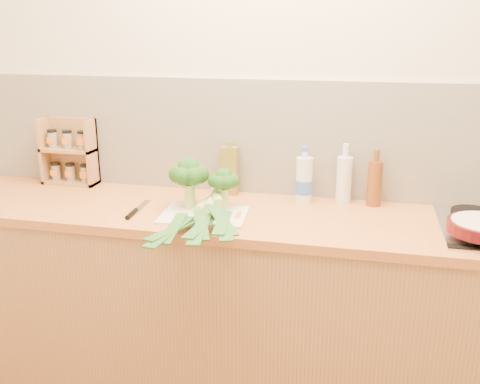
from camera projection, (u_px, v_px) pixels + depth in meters
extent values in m
plane|color=beige|center=(274.00, 110.00, 2.46)|extent=(3.50, 0.00, 3.50)
cube|color=silver|center=(273.00, 138.00, 2.49)|extent=(3.20, 0.02, 0.54)
cube|color=#A27B43|center=(259.00, 310.00, 2.44)|extent=(3.20, 0.60, 0.86)
cube|color=#C07838|center=(261.00, 217.00, 2.31)|extent=(3.20, 0.62, 0.04)
cylinder|color=black|center=(472.00, 214.00, 2.22)|extent=(0.17, 0.17, 0.03)
cube|color=beige|center=(204.00, 215.00, 2.26)|extent=(0.38, 0.29, 0.01)
cylinder|color=#B7CC77|center=(190.00, 196.00, 2.33)|extent=(0.05, 0.05, 0.10)
sphere|color=#14370F|center=(189.00, 170.00, 2.29)|extent=(0.11, 0.11, 0.11)
sphere|color=#14370F|center=(200.00, 174.00, 2.29)|extent=(0.08, 0.08, 0.08)
sphere|color=#14370F|center=(198.00, 172.00, 2.33)|extent=(0.08, 0.08, 0.08)
sphere|color=#14370F|center=(190.00, 171.00, 2.34)|extent=(0.08, 0.08, 0.08)
sphere|color=#14370F|center=(181.00, 172.00, 2.33)|extent=(0.08, 0.08, 0.08)
sphere|color=#14370F|center=(178.00, 174.00, 2.29)|extent=(0.08, 0.08, 0.08)
sphere|color=#14370F|center=(183.00, 176.00, 2.26)|extent=(0.08, 0.08, 0.08)
sphere|color=#14370F|center=(193.00, 176.00, 2.26)|extent=(0.08, 0.08, 0.08)
cylinder|color=#B7CC77|center=(224.00, 199.00, 2.31)|extent=(0.04, 0.04, 0.09)
sphere|color=#14370F|center=(224.00, 177.00, 2.29)|extent=(0.08, 0.08, 0.08)
sphere|color=#14370F|center=(232.00, 181.00, 2.28)|extent=(0.06, 0.06, 0.06)
sphere|color=#14370F|center=(231.00, 179.00, 2.31)|extent=(0.06, 0.06, 0.06)
sphere|color=#14370F|center=(224.00, 178.00, 2.33)|extent=(0.06, 0.06, 0.06)
sphere|color=#14370F|center=(217.00, 179.00, 2.31)|extent=(0.06, 0.06, 0.06)
sphere|color=#14370F|center=(215.00, 181.00, 2.28)|extent=(0.06, 0.06, 0.06)
sphere|color=#14370F|center=(219.00, 183.00, 2.26)|extent=(0.06, 0.06, 0.06)
sphere|color=#14370F|center=(227.00, 183.00, 2.26)|extent=(0.06, 0.06, 0.06)
cylinder|color=white|center=(218.00, 195.00, 2.44)|extent=(0.05, 0.14, 0.04)
cylinder|color=#96BA5D|center=(205.00, 204.00, 2.31)|extent=(0.06, 0.17, 0.04)
cube|color=#184418|center=(173.00, 230.00, 2.02)|extent=(0.13, 0.30, 0.02)
cube|color=#184418|center=(170.00, 231.00, 2.00)|extent=(0.09, 0.34, 0.01)
cube|color=#184418|center=(174.00, 228.00, 2.02)|extent=(0.07, 0.28, 0.02)
cylinder|color=white|center=(214.00, 196.00, 2.37)|extent=(0.05, 0.11, 0.04)
cylinder|color=#96BA5D|center=(211.00, 203.00, 2.26)|extent=(0.06, 0.13, 0.04)
cube|color=#184418|center=(201.00, 226.00, 2.00)|extent=(0.05, 0.30, 0.02)
cube|color=#184418|center=(200.00, 228.00, 1.98)|extent=(0.10, 0.34, 0.01)
cube|color=#184418|center=(201.00, 225.00, 2.01)|extent=(0.14, 0.28, 0.02)
cylinder|color=white|center=(216.00, 190.00, 2.39)|extent=(0.08, 0.12, 0.04)
cylinder|color=#96BA5D|center=(217.00, 199.00, 2.27)|extent=(0.09, 0.15, 0.04)
cube|color=#184418|center=(223.00, 222.00, 1.99)|extent=(0.09, 0.30, 0.02)
cube|color=#184418|center=(223.00, 224.00, 1.97)|extent=(0.16, 0.34, 0.01)
cube|color=#184418|center=(222.00, 221.00, 2.00)|extent=(0.18, 0.26, 0.02)
cube|color=silver|center=(142.00, 206.00, 2.39)|extent=(0.04, 0.16, 0.00)
cylinder|color=black|center=(132.00, 214.00, 2.26)|extent=(0.03, 0.11, 0.02)
cube|color=#A97248|center=(73.00, 150.00, 2.73)|extent=(0.28, 0.02, 0.33)
cube|color=#A97248|center=(72.00, 182.00, 2.74)|extent=(0.28, 0.11, 0.02)
cube|color=#A97248|center=(68.00, 150.00, 2.69)|extent=(0.28, 0.11, 0.02)
cube|color=#A97248|center=(45.00, 150.00, 2.72)|extent=(0.02, 0.11, 0.33)
cube|color=#A97248|center=(92.00, 153.00, 2.66)|extent=(0.02, 0.11, 0.33)
cylinder|color=gray|center=(56.00, 172.00, 2.74)|extent=(0.04, 0.04, 0.08)
cylinder|color=gray|center=(71.00, 173.00, 2.72)|extent=(0.04, 0.04, 0.08)
cylinder|color=gray|center=(86.00, 174.00, 2.70)|extent=(0.04, 0.04, 0.08)
cylinder|color=gray|center=(53.00, 140.00, 2.69)|extent=(0.04, 0.04, 0.08)
cylinder|color=gray|center=(68.00, 140.00, 2.67)|extent=(0.04, 0.04, 0.08)
cylinder|color=gray|center=(83.00, 141.00, 2.65)|extent=(0.04, 0.04, 0.08)
cube|color=olive|center=(229.00, 171.00, 2.53)|extent=(0.08, 0.05, 0.23)
cylinder|color=olive|center=(229.00, 144.00, 2.49)|extent=(0.02, 0.02, 0.03)
cylinder|color=silver|center=(344.00, 180.00, 2.41)|extent=(0.07, 0.07, 0.21)
cylinder|color=silver|center=(346.00, 151.00, 2.37)|extent=(0.03, 0.03, 0.06)
cylinder|color=brown|center=(375.00, 183.00, 2.37)|extent=(0.06, 0.06, 0.20)
cylinder|color=brown|center=(377.00, 155.00, 2.34)|extent=(0.03, 0.03, 0.05)
cylinder|color=silver|center=(304.00, 180.00, 2.41)|extent=(0.08, 0.08, 0.21)
cylinder|color=silver|center=(305.00, 154.00, 2.38)|extent=(0.03, 0.03, 0.03)
cylinder|color=blue|center=(304.00, 187.00, 2.42)|extent=(0.08, 0.08, 0.06)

